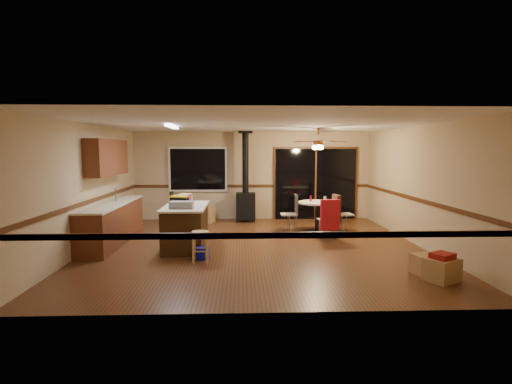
{
  "coord_description": "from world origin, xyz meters",
  "views": [
    {
      "loc": [
        -0.32,
        -8.38,
        2.06
      ],
      "look_at": [
        0.0,
        0.3,
        1.15
      ],
      "focal_mm": 28.0,
      "sensor_mm": 36.0,
      "label": 1
    }
  ],
  "objects_px": {
    "toolbox_grey": "(181,205)",
    "blue_bucket": "(202,253)",
    "toolbox_black": "(180,202)",
    "kitchen_island": "(186,226)",
    "dining_table": "(317,212)",
    "box_corner_a": "(442,270)",
    "chair_left": "(293,209)",
    "chair_near": "(330,215)",
    "bar_stool": "(200,246)",
    "chair_right": "(337,209)",
    "box_under_window": "(203,215)",
    "box_corner_b": "(425,264)",
    "wood_stove": "(246,197)"
  },
  "relations": [
    {
      "from": "toolbox_grey",
      "to": "blue_bucket",
      "type": "distance_m",
      "value": 1.09
    },
    {
      "from": "toolbox_black",
      "to": "blue_bucket",
      "type": "bearing_deg",
      "value": -56.16
    },
    {
      "from": "kitchen_island",
      "to": "dining_table",
      "type": "distance_m",
      "value": 3.39
    },
    {
      "from": "box_corner_a",
      "to": "chair_left",
      "type": "bearing_deg",
      "value": 115.6
    },
    {
      "from": "kitchen_island",
      "to": "chair_near",
      "type": "xyz_separation_m",
      "value": [
        3.19,
        0.54,
        0.14
      ]
    },
    {
      "from": "chair_near",
      "to": "bar_stool",
      "type": "bearing_deg",
      "value": -149.34
    },
    {
      "from": "kitchen_island",
      "to": "chair_right",
      "type": "xyz_separation_m",
      "value": [
        3.59,
        1.46,
        0.14
      ]
    },
    {
      "from": "toolbox_grey",
      "to": "box_corner_a",
      "type": "height_order",
      "value": "toolbox_grey"
    },
    {
      "from": "chair_right",
      "to": "blue_bucket",
      "type": "bearing_deg",
      "value": -142.99
    },
    {
      "from": "chair_right",
      "to": "box_under_window",
      "type": "bearing_deg",
      "value": 156.79
    },
    {
      "from": "kitchen_island",
      "to": "blue_bucket",
      "type": "relative_size",
      "value": 6.29
    },
    {
      "from": "kitchen_island",
      "to": "chair_near",
      "type": "bearing_deg",
      "value": 9.63
    },
    {
      "from": "chair_near",
      "to": "box_under_window",
      "type": "distance_m",
      "value": 3.96
    },
    {
      "from": "box_corner_b",
      "to": "box_corner_a",
      "type": "bearing_deg",
      "value": -77.25
    },
    {
      "from": "box_under_window",
      "to": "box_corner_a",
      "type": "xyz_separation_m",
      "value": [
        4.25,
        -5.33,
        -0.04
      ]
    },
    {
      "from": "toolbox_grey",
      "to": "chair_left",
      "type": "bearing_deg",
      "value": 37.86
    },
    {
      "from": "box_corner_b",
      "to": "wood_stove",
      "type": "bearing_deg",
      "value": 120.43
    },
    {
      "from": "chair_left",
      "to": "box_under_window",
      "type": "xyz_separation_m",
      "value": [
        -2.39,
        1.44,
        -0.37
      ]
    },
    {
      "from": "box_under_window",
      "to": "box_corner_b",
      "type": "xyz_separation_m",
      "value": [
        4.17,
        -4.95,
        -0.06
      ]
    },
    {
      "from": "blue_bucket",
      "to": "chair_near",
      "type": "height_order",
      "value": "chair_near"
    },
    {
      "from": "chair_right",
      "to": "wood_stove",
      "type": "bearing_deg",
      "value": 145.26
    },
    {
      "from": "chair_right",
      "to": "box_corner_b",
      "type": "distance_m",
      "value": 3.53
    },
    {
      "from": "wood_stove",
      "to": "dining_table",
      "type": "xyz_separation_m",
      "value": [
        1.77,
        -1.63,
        -0.2
      ]
    },
    {
      "from": "bar_stool",
      "to": "kitchen_island",
      "type": "bearing_deg",
      "value": 110.53
    },
    {
      "from": "toolbox_black",
      "to": "box_corner_a",
      "type": "height_order",
      "value": "toolbox_black"
    },
    {
      "from": "wood_stove",
      "to": "chair_near",
      "type": "height_order",
      "value": "wood_stove"
    },
    {
      "from": "bar_stool",
      "to": "box_under_window",
      "type": "xyz_separation_m",
      "value": [
        -0.33,
        4.07,
        -0.06
      ]
    },
    {
      "from": "bar_stool",
      "to": "chair_right",
      "type": "relative_size",
      "value": 0.82
    },
    {
      "from": "box_under_window",
      "to": "dining_table",
      "type": "bearing_deg",
      "value": -27.27
    },
    {
      "from": "chair_left",
      "to": "toolbox_black",
      "type": "bearing_deg",
      "value": -147.45
    },
    {
      "from": "kitchen_island",
      "to": "box_corner_b",
      "type": "bearing_deg",
      "value": -24.97
    },
    {
      "from": "wood_stove",
      "to": "toolbox_grey",
      "type": "distance_m",
      "value": 3.72
    },
    {
      "from": "toolbox_grey",
      "to": "chair_left",
      "type": "relative_size",
      "value": 0.9
    },
    {
      "from": "box_corner_b",
      "to": "blue_bucket",
      "type": "bearing_deg",
      "value": 164.53
    },
    {
      "from": "wood_stove",
      "to": "toolbox_grey",
      "type": "height_order",
      "value": "wood_stove"
    },
    {
      "from": "bar_stool",
      "to": "dining_table",
      "type": "height_order",
      "value": "dining_table"
    },
    {
      "from": "bar_stool",
      "to": "blue_bucket",
      "type": "height_order",
      "value": "bar_stool"
    },
    {
      "from": "blue_bucket",
      "to": "box_under_window",
      "type": "relative_size",
      "value": 0.48
    },
    {
      "from": "chair_left",
      "to": "chair_near",
      "type": "height_order",
      "value": "same"
    },
    {
      "from": "toolbox_black",
      "to": "chair_right",
      "type": "distance_m",
      "value": 4.04
    },
    {
      "from": "kitchen_island",
      "to": "dining_table",
      "type": "height_order",
      "value": "kitchen_island"
    },
    {
      "from": "chair_near",
      "to": "blue_bucket",
      "type": "bearing_deg",
      "value": -152.08
    },
    {
      "from": "kitchen_island",
      "to": "toolbox_grey",
      "type": "xyz_separation_m",
      "value": [
        -0.02,
        -0.42,
        0.52
      ]
    },
    {
      "from": "bar_stool",
      "to": "chair_near",
      "type": "relative_size",
      "value": 0.82
    },
    {
      "from": "toolbox_grey",
      "to": "blue_bucket",
      "type": "height_order",
      "value": "toolbox_grey"
    },
    {
      "from": "chair_left",
      "to": "box_corner_a",
      "type": "relative_size",
      "value": 1.07
    },
    {
      "from": "bar_stool",
      "to": "box_under_window",
      "type": "bearing_deg",
      "value": 94.6
    },
    {
      "from": "kitchen_island",
      "to": "chair_right",
      "type": "relative_size",
      "value": 2.4
    },
    {
      "from": "toolbox_black",
      "to": "bar_stool",
      "type": "bearing_deg",
      "value": -62.11
    },
    {
      "from": "box_corner_a",
      "to": "box_under_window",
      "type": "bearing_deg",
      "value": 128.62
    }
  ]
}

